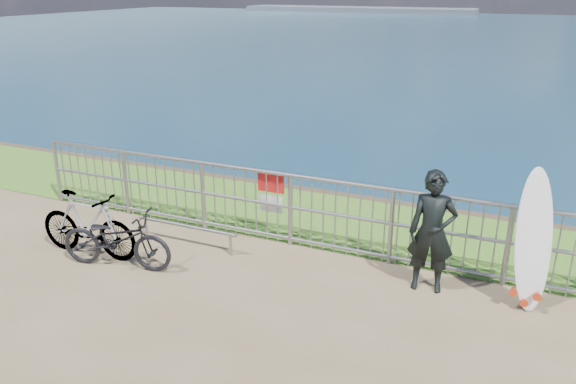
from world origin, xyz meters
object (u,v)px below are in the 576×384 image
at_px(surfer, 432,232).
at_px(bicycle_far, 88,224).
at_px(bicycle_near, 116,239).
at_px(surfboard, 533,246).

relative_size(surfer, bicycle_far, 0.99).
bearing_deg(surfer, bicycle_near, -171.95).
distance_m(surfer, surfboard, 1.16).
height_order(surfer, surfboard, surfboard).
bearing_deg(bicycle_far, surfboard, -81.91).
height_order(bicycle_near, bicycle_far, bicycle_far).
relative_size(surfboard, bicycle_far, 1.08).
xyz_separation_m(bicycle_near, bicycle_far, (-0.60, 0.13, 0.07)).
bearing_deg(surfer, surfboard, -4.14).
height_order(surfer, bicycle_far, surfer).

